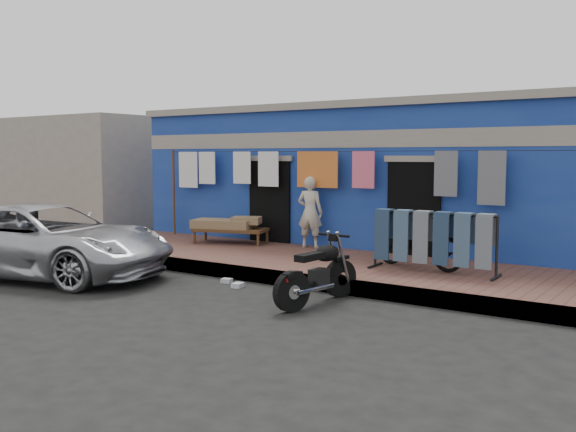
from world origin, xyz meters
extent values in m
plane|color=black|center=(0.00, 0.00, 0.00)|extent=(80.00, 80.00, 0.00)
cube|color=brown|center=(0.00, 3.00, 0.12)|extent=(28.00, 3.00, 0.25)
cube|color=gray|center=(0.00, 1.55, 0.12)|extent=(28.00, 0.10, 0.25)
cube|color=navy|center=(0.00, 7.00, 1.60)|extent=(12.00, 5.00, 3.20)
cube|color=#9E9384|center=(0.00, 4.56, 2.55)|extent=(12.00, 0.14, 0.35)
cube|color=#9E9384|center=(0.00, 7.00, 3.28)|extent=(12.20, 5.20, 0.16)
cube|color=black|center=(-2.20, 4.48, 1.05)|extent=(1.10, 0.10, 2.10)
cube|color=black|center=(1.30, 4.48, 1.05)|extent=(1.10, 0.10, 2.10)
cube|color=#9E9384|center=(-11.00, 7.00, 1.70)|extent=(6.00, 5.00, 3.40)
cylinder|color=brown|center=(-5.00, 4.25, 1.30)|extent=(0.06, 0.06, 2.10)
cylinder|color=black|center=(0.00, 4.25, 2.30)|extent=(10.00, 0.01, 0.01)
cube|color=silver|center=(-4.50, 4.25, 1.87)|extent=(0.60, 0.02, 0.87)
cube|color=silver|center=(-3.89, 4.25, 1.92)|extent=(0.50, 0.02, 0.76)
cube|color=silver|center=(-2.83, 4.25, 1.93)|extent=(0.50, 0.02, 0.73)
cube|color=silver|center=(-2.08, 4.25, 1.91)|extent=(0.55, 0.02, 0.78)
cube|color=#CC4C26|center=(-0.80, 4.25, 1.92)|extent=(1.00, 0.02, 0.76)
cube|color=#E05D79|center=(0.29, 4.25, 1.93)|extent=(0.50, 0.02, 0.75)
cube|color=slate|center=(2.02, 4.25, 1.88)|extent=(0.45, 0.02, 0.85)
cube|color=slate|center=(2.88, 4.25, 1.81)|extent=(0.50, 0.02, 0.98)
imported|color=#BBBBC0|center=(-3.85, -0.25, 0.69)|extent=(5.30, 3.44, 1.38)
imported|color=beige|center=(-0.94, 4.20, 1.01)|extent=(0.61, 0.47, 1.52)
imported|color=black|center=(1.96, 3.18, 0.83)|extent=(1.89, 0.99, 1.16)
cube|color=silver|center=(-0.75, 1.20, 0.04)|extent=(0.20, 0.17, 0.08)
cube|color=silver|center=(0.88, 1.10, 0.04)|extent=(0.13, 0.16, 0.07)
cube|color=silver|center=(-0.34, 1.00, 0.04)|extent=(0.20, 0.23, 0.08)
camera|label=1|loc=(6.37, -7.26, 2.21)|focal=40.00mm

